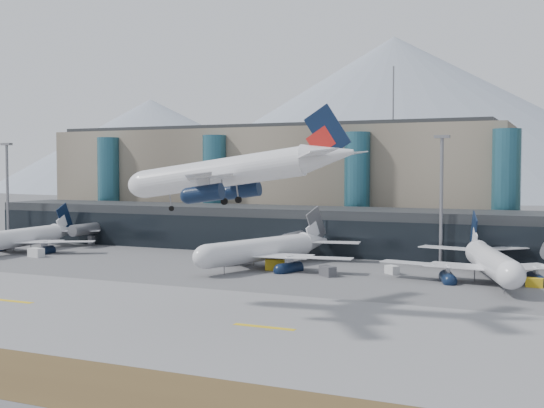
{
  "coord_description": "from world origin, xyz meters",
  "views": [
    {
      "loc": [
        53.29,
        -88.59,
        19.06
      ],
      "look_at": [
        0.43,
        32.0,
        12.15
      ],
      "focal_mm": 45.0,
      "sensor_mm": 36.0,
      "label": 1
    }
  ],
  "objects_px": {
    "lightmast_mid": "(441,192)",
    "hero_jet": "(244,163)",
    "jet_parked_mid": "(273,242)",
    "veh_f": "(7,245)",
    "jet_parked_right": "(487,252)",
    "veh_h": "(275,265)",
    "veh_g": "(392,270)",
    "lightmast_left": "(7,186)",
    "veh_c": "(328,271)",
    "veh_a": "(36,253)",
    "veh_e": "(534,283)",
    "jet_parked_left": "(30,231)",
    "veh_b": "(255,254)",
    "veh_d": "(503,268)"
  },
  "relations": [
    {
      "from": "lightmast_mid",
      "to": "hero_jet",
      "type": "bearing_deg",
      "value": -105.55
    },
    {
      "from": "jet_parked_mid",
      "to": "veh_f",
      "type": "bearing_deg",
      "value": 108.3
    },
    {
      "from": "lightmast_mid",
      "to": "jet_parked_right",
      "type": "distance_m",
      "value": 21.15
    },
    {
      "from": "veh_h",
      "to": "jet_parked_right",
      "type": "bearing_deg",
      "value": -12.73
    },
    {
      "from": "veh_g",
      "to": "lightmast_left",
      "type": "bearing_deg",
      "value": -145.77
    },
    {
      "from": "lightmast_mid",
      "to": "veh_g",
      "type": "height_order",
      "value": "lightmast_mid"
    },
    {
      "from": "lightmast_mid",
      "to": "veh_c",
      "type": "height_order",
      "value": "lightmast_mid"
    },
    {
      "from": "jet_parked_mid",
      "to": "veh_h",
      "type": "relative_size",
      "value": 10.87
    },
    {
      "from": "veh_a",
      "to": "veh_e",
      "type": "xyz_separation_m",
      "value": [
        100.07,
        3.11,
        -0.22
      ]
    },
    {
      "from": "jet_parked_right",
      "to": "veh_a",
      "type": "distance_m",
      "value": 92.67
    },
    {
      "from": "lightmast_left",
      "to": "jet_parked_right",
      "type": "height_order",
      "value": "lightmast_left"
    },
    {
      "from": "jet_parked_left",
      "to": "veh_f",
      "type": "height_order",
      "value": "jet_parked_left"
    },
    {
      "from": "jet_parked_left",
      "to": "veh_e",
      "type": "bearing_deg",
      "value": -95.83
    },
    {
      "from": "jet_parked_mid",
      "to": "veh_b",
      "type": "distance_m",
      "value": 12.7
    },
    {
      "from": "veh_a",
      "to": "veh_g",
      "type": "bearing_deg",
      "value": 14.99
    },
    {
      "from": "lightmast_left",
      "to": "veh_c",
      "type": "height_order",
      "value": "lightmast_left"
    },
    {
      "from": "veh_g",
      "to": "veh_f",
      "type": "bearing_deg",
      "value": -138.82
    },
    {
      "from": "jet_parked_right",
      "to": "veh_f",
      "type": "height_order",
      "value": "jet_parked_right"
    },
    {
      "from": "lightmast_mid",
      "to": "hero_jet",
      "type": "xyz_separation_m",
      "value": [
        -15.78,
        -56.71,
        5.32
      ]
    },
    {
      "from": "lightmast_left",
      "to": "veh_b",
      "type": "xyz_separation_m",
      "value": [
        72.33,
        -3.53,
        -13.62
      ]
    },
    {
      "from": "jet_parked_right",
      "to": "veh_a",
      "type": "relative_size",
      "value": 11.24
    },
    {
      "from": "veh_c",
      "to": "lightmast_left",
      "type": "bearing_deg",
      "value": -153.57
    },
    {
      "from": "lightmast_left",
      "to": "veh_f",
      "type": "xyz_separation_m",
      "value": [
        12.23,
        -12.76,
        -13.4
      ]
    },
    {
      "from": "lightmast_mid",
      "to": "veh_a",
      "type": "height_order",
      "value": "lightmast_mid"
    },
    {
      "from": "lightmast_mid",
      "to": "jet_parked_right",
      "type": "bearing_deg",
      "value": -55.76
    },
    {
      "from": "lightmast_left",
      "to": "veh_d",
      "type": "distance_m",
      "value": 123.13
    },
    {
      "from": "lightmast_mid",
      "to": "veh_e",
      "type": "height_order",
      "value": "lightmast_mid"
    },
    {
      "from": "jet_parked_left",
      "to": "veh_g",
      "type": "bearing_deg",
      "value": -93.67
    },
    {
      "from": "jet_parked_left",
      "to": "jet_parked_mid",
      "type": "bearing_deg",
      "value": -93.21
    },
    {
      "from": "lightmast_left",
      "to": "hero_jet",
      "type": "height_order",
      "value": "hero_jet"
    },
    {
      "from": "jet_parked_right",
      "to": "veh_h",
      "type": "distance_m",
      "value": 38.15
    },
    {
      "from": "lightmast_mid",
      "to": "jet_parked_right",
      "type": "xyz_separation_m",
      "value": [
        10.56,
        -15.51,
        -9.75
      ]
    },
    {
      "from": "jet_parked_right",
      "to": "veh_c",
      "type": "xyz_separation_m",
      "value": [
        -26.22,
        -7.67,
        -3.77
      ]
    },
    {
      "from": "veh_g",
      "to": "jet_parked_right",
      "type": "bearing_deg",
      "value": 43.72
    },
    {
      "from": "veh_a",
      "to": "veh_e",
      "type": "bearing_deg",
      "value": 11.18
    },
    {
      "from": "jet_parked_left",
      "to": "veh_a",
      "type": "relative_size",
      "value": 10.72
    },
    {
      "from": "hero_jet",
      "to": "veh_a",
      "type": "bearing_deg",
      "value": 150.19
    },
    {
      "from": "jet_parked_left",
      "to": "jet_parked_mid",
      "type": "height_order",
      "value": "jet_parked_mid"
    },
    {
      "from": "veh_b",
      "to": "veh_h",
      "type": "relative_size",
      "value": 0.77
    },
    {
      "from": "veh_g",
      "to": "jet_parked_left",
      "type": "bearing_deg",
      "value": -139.01
    },
    {
      "from": "lightmast_left",
      "to": "veh_e",
      "type": "height_order",
      "value": "lightmast_left"
    },
    {
      "from": "hero_jet",
      "to": "veh_d",
      "type": "bearing_deg",
      "value": 57.93
    },
    {
      "from": "veh_a",
      "to": "veh_c",
      "type": "bearing_deg",
      "value": 9.75
    },
    {
      "from": "veh_a",
      "to": "veh_c",
      "type": "relative_size",
      "value": 1.06
    },
    {
      "from": "veh_d",
      "to": "hero_jet",
      "type": "bearing_deg",
      "value": -166.73
    },
    {
      "from": "lightmast_left",
      "to": "veh_g",
      "type": "height_order",
      "value": "lightmast_left"
    },
    {
      "from": "jet_parked_mid",
      "to": "veh_b",
      "type": "height_order",
      "value": "jet_parked_mid"
    },
    {
      "from": "jet_parked_left",
      "to": "veh_b",
      "type": "distance_m",
      "value": 54.22
    },
    {
      "from": "veh_f",
      "to": "veh_e",
      "type": "bearing_deg",
      "value": -106.78
    },
    {
      "from": "veh_a",
      "to": "veh_b",
      "type": "relative_size",
      "value": 1.24
    }
  ]
}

